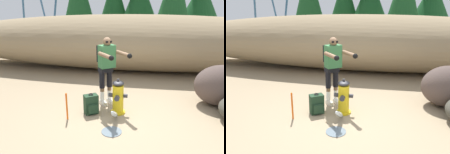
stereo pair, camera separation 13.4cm
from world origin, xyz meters
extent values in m
cube|color=#998466|center=(0.00, 0.00, -0.02)|extent=(56.00, 56.00, 0.04)
ellipsoid|color=#897556|center=(0.00, 4.12, 1.03)|extent=(16.46, 3.20, 2.06)
cylinder|color=gold|center=(-0.03, 0.17, 0.02)|extent=(0.33, 0.33, 0.04)
cylinder|color=gold|center=(-0.03, 0.17, 0.35)|extent=(0.25, 0.25, 0.62)
ellipsoid|color=#333338|center=(-0.03, 0.17, 0.71)|extent=(0.26, 0.26, 0.10)
cylinder|color=#333338|center=(-0.03, 0.17, 0.78)|extent=(0.06, 0.06, 0.05)
cylinder|color=#333338|center=(-0.20, 0.17, 0.42)|extent=(0.09, 0.09, 0.09)
cylinder|color=#333338|center=(0.13, 0.17, 0.42)|extent=(0.09, 0.09, 0.09)
cylinder|color=#333338|center=(-0.03, 0.00, 0.42)|extent=(0.11, 0.09, 0.11)
ellipsoid|color=silver|center=(-0.03, -0.34, 0.21)|extent=(0.10, 0.73, 0.51)
cylinder|color=slate|center=(-0.03, -0.68, 0.01)|extent=(0.40, 0.40, 0.01)
cube|color=beige|center=(-0.29, 0.67, 0.04)|extent=(0.24, 0.27, 0.09)
cylinder|color=white|center=(-0.33, 0.72, 0.21)|extent=(0.10, 0.10, 0.24)
cylinder|color=brown|center=(-0.33, 0.72, 0.38)|extent=(0.10, 0.10, 0.09)
cylinder|color=black|center=(-0.33, 0.72, 0.63)|extent=(0.13, 0.13, 0.42)
cube|color=beige|center=(-0.45, 0.55, 0.04)|extent=(0.24, 0.27, 0.09)
cylinder|color=white|center=(-0.49, 0.60, 0.21)|extent=(0.10, 0.10, 0.24)
cylinder|color=brown|center=(-0.49, 0.60, 0.38)|extent=(0.10, 0.10, 0.09)
cylinder|color=black|center=(-0.49, 0.60, 0.63)|extent=(0.13, 0.13, 0.42)
cube|color=black|center=(-0.41, 0.66, 0.89)|extent=(0.38, 0.35, 0.16)
cube|color=#336B3D|center=(-0.37, 0.60, 1.21)|extent=(0.43, 0.41, 0.53)
cube|color=black|center=(-0.49, 0.76, 1.23)|extent=(0.32, 0.30, 0.40)
sphere|color=brown|center=(-0.35, 0.59, 1.55)|extent=(0.20, 0.20, 0.20)
cube|color=black|center=(-0.30, 0.52, 1.56)|extent=(0.13, 0.11, 0.04)
cylinder|color=brown|center=(0.03, 0.44, 1.31)|extent=(0.43, 0.51, 0.09)
sphere|color=black|center=(0.20, 0.23, 1.31)|extent=(0.11, 0.11, 0.11)
cylinder|color=brown|center=(-0.31, 0.17, 1.31)|extent=(0.43, 0.51, 0.09)
sphere|color=black|center=(-0.15, -0.04, 1.31)|extent=(0.11, 0.11, 0.11)
cube|color=#1E3823|center=(-0.63, 0.04, 0.22)|extent=(0.36, 0.33, 0.44)
cube|color=#1E3823|center=(-0.56, -0.06, 0.15)|extent=(0.21, 0.17, 0.20)
torus|color=black|center=(-0.63, 0.04, 0.46)|extent=(0.10, 0.10, 0.02)
cube|color=black|center=(-0.62, 0.19, 0.22)|extent=(0.06, 0.05, 0.37)
cube|color=black|center=(-0.76, 0.09, 0.22)|extent=(0.06, 0.05, 0.37)
ellipsoid|color=#4D3E39|center=(2.36, 1.04, 0.50)|extent=(1.45, 1.21, 0.99)
cylinder|color=#47331E|center=(-3.47, 8.36, 0.56)|extent=(0.23, 0.23, 1.12)
cylinder|color=#47331E|center=(-1.86, 10.86, 0.71)|extent=(0.23, 0.23, 1.42)
cylinder|color=#47331E|center=(-0.21, 10.87, 0.53)|extent=(0.32, 0.32, 1.06)
cone|color=#194C23|center=(-0.21, 10.87, 2.64)|extent=(2.67, 2.67, 3.16)
cylinder|color=#47331E|center=(1.68, 8.01, 0.56)|extent=(0.24, 0.24, 1.13)
cylinder|color=#47331E|center=(3.49, 10.57, 0.82)|extent=(0.26, 0.26, 1.64)
cylinder|color=#E55914|center=(-1.05, -0.33, 0.30)|extent=(0.04, 0.04, 0.60)
camera|label=1|loc=(0.62, -4.46, 2.29)|focal=36.14mm
camera|label=2|loc=(0.75, -4.43, 2.29)|focal=36.14mm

